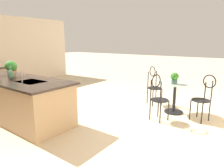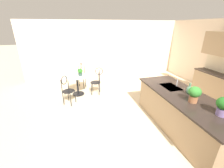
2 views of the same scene
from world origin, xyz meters
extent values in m
plane|color=beige|center=(0.00, 0.00, 0.00)|extent=(40.00, 40.00, 0.00)
cube|color=beige|center=(-4.26, 0.00, 1.35)|extent=(0.12, 7.80, 2.70)
cube|color=tan|center=(0.30, 0.85, 0.44)|extent=(2.70, 0.96, 0.88)
cube|color=#2D231E|center=(0.30, 0.85, 0.90)|extent=(2.80, 1.06, 0.04)
cube|color=#B2B5BA|center=(-0.25, 0.85, 0.91)|extent=(0.56, 0.40, 0.03)
cylinder|color=black|center=(-2.35, -1.59, 0.01)|extent=(0.44, 0.44, 0.03)
cylinder|color=black|center=(-2.35, -1.59, 0.38)|extent=(0.07, 0.07, 0.69)
cylinder|color=#B2C6C1|center=(-2.35, -1.59, 0.73)|extent=(0.80, 0.80, 0.01)
cylinder|color=black|center=(-2.16, -1.09, 0.23)|extent=(0.03, 0.03, 0.45)
cylinder|color=black|center=(-2.42, -1.02, 0.23)|extent=(0.03, 0.03, 0.45)
cylinder|color=black|center=(-2.08, -0.82, 0.23)|extent=(0.03, 0.03, 0.45)
cylinder|color=black|center=(-2.35, -0.75, 0.23)|extent=(0.03, 0.03, 0.45)
cylinder|color=black|center=(-2.25, -0.92, 0.46)|extent=(0.47, 0.47, 0.02)
cylinder|color=black|center=(-2.09, -0.81, 0.68)|extent=(0.03, 0.03, 0.45)
cylinder|color=black|center=(-2.34, -0.74, 0.68)|extent=(0.03, 0.03, 0.45)
torus|color=black|center=(-2.21, -0.77, 0.90)|extent=(0.10, 0.28, 0.28)
cylinder|color=black|center=(-1.89, -1.93, 0.23)|extent=(0.03, 0.03, 0.45)
cylinder|color=black|center=(-1.74, -1.70, 0.23)|extent=(0.03, 0.03, 0.45)
cylinder|color=black|center=(-1.66, -2.09, 0.23)|extent=(0.03, 0.03, 0.45)
cylinder|color=black|center=(-1.51, -1.85, 0.23)|extent=(0.03, 0.03, 0.45)
cylinder|color=black|center=(-1.70, -1.89, 0.46)|extent=(0.53, 0.53, 0.02)
cylinder|color=black|center=(-1.65, -2.08, 0.68)|extent=(0.03, 0.03, 0.45)
cylinder|color=black|center=(-1.50, -1.87, 0.68)|extent=(0.03, 0.03, 0.45)
torus|color=black|center=(-1.58, -1.97, 0.90)|extent=(0.25, 0.18, 0.28)
cylinder|color=black|center=(-2.80, -1.34, 0.23)|extent=(0.03, 0.03, 0.45)
cylinder|color=black|center=(-2.89, -1.60, 0.23)|extent=(0.03, 0.03, 0.45)
cylinder|color=black|center=(-3.06, -1.24, 0.23)|extent=(0.03, 0.03, 0.45)
cylinder|color=black|center=(-3.16, -1.51, 0.23)|extent=(0.03, 0.03, 0.45)
cylinder|color=black|center=(-2.98, -1.42, 0.46)|extent=(0.48, 0.48, 0.02)
cylinder|color=black|center=(-3.08, -1.25, 0.68)|extent=(0.03, 0.03, 0.45)
cylinder|color=black|center=(-3.16, -1.49, 0.68)|extent=(0.03, 0.03, 0.45)
torus|color=black|center=(-3.12, -1.37, 0.90)|extent=(0.28, 0.12, 0.28)
cylinder|color=#B2B5BA|center=(-0.25, 1.03, 1.03)|extent=(0.02, 0.02, 0.22)
cylinder|color=#385147|center=(-2.37, -1.45, 0.79)|extent=(0.13, 0.13, 0.10)
ellipsoid|color=#2C7124|center=(-2.37, -1.45, 0.92)|extent=(0.19, 0.19, 0.17)
cylinder|color=#9E603D|center=(0.60, 0.79, 0.99)|extent=(0.17, 0.17, 0.14)
ellipsoid|color=#30792B|center=(0.60, 0.79, 1.16)|extent=(0.25, 0.25, 0.23)
cylinder|color=#7A669E|center=(1.15, 0.92, 0.99)|extent=(0.18, 0.18, 0.14)
ellipsoid|color=#4C7A5B|center=(0.25, 0.98, 1.02)|extent=(0.13, 0.13, 0.21)
cylinder|color=#4C7A5B|center=(0.25, 0.98, 1.17)|extent=(0.04, 0.04, 0.08)
camera|label=1|loc=(-3.85, 3.03, 1.71)|focal=31.76mm
camera|label=2|loc=(2.82, -1.60, 2.46)|focal=23.13mm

